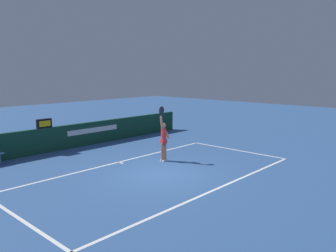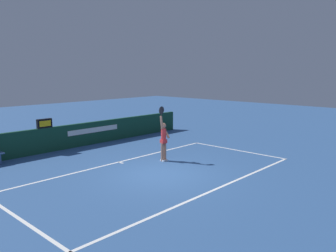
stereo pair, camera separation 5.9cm
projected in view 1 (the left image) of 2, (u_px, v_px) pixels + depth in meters
ground_plane at (161, 174)px, 13.14m from camera, size 60.00×60.00×0.00m
court_lines at (160, 174)px, 13.15m from camera, size 11.10×5.22×0.00m
back_wall at (69, 137)px, 17.44m from camera, size 15.77×0.19×1.22m
speed_display at (44, 123)px, 16.37m from camera, size 0.74×0.17×0.45m
tennis_player at (164, 138)px, 14.90m from camera, size 0.46×0.42×2.45m
tennis_ball at (162, 109)px, 14.74m from camera, size 0.07×0.07×0.07m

